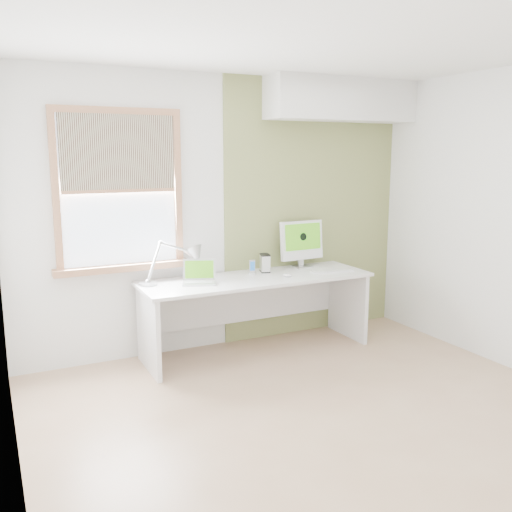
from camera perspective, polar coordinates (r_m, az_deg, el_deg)
room at (r=3.80m, az=7.03°, el=1.86°), size 4.04×3.54×2.64m
accent_wall at (r=5.79m, az=5.88°, el=4.84°), size 2.00×0.02×2.60m
soffit at (r=5.76m, az=8.77°, el=15.70°), size 1.60×0.40×0.42m
window at (r=4.98m, az=-13.92°, el=6.49°), size 1.20×0.14×1.42m
desk at (r=5.27m, az=-0.24°, el=-4.13°), size 2.20×0.70×0.73m
desk_lamp at (r=5.05m, az=-7.12°, el=-0.26°), size 0.69×0.28×0.38m
laptop at (r=4.97m, az=-5.89°, el=-2.18°), size 0.36×0.33×0.21m
phone_dock at (r=5.28m, az=-0.40°, el=-1.49°), size 0.08×0.08×0.14m
external_drive at (r=5.38m, az=0.93°, el=-0.73°), size 0.12×0.16×0.18m
imac at (r=5.62m, az=4.74°, el=1.54°), size 0.48×0.17×0.47m
keyboard at (r=5.45m, az=7.88°, el=-1.55°), size 0.44×0.18×0.02m
mouse at (r=5.19m, az=3.27°, el=-1.99°), size 0.09×0.12×0.03m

